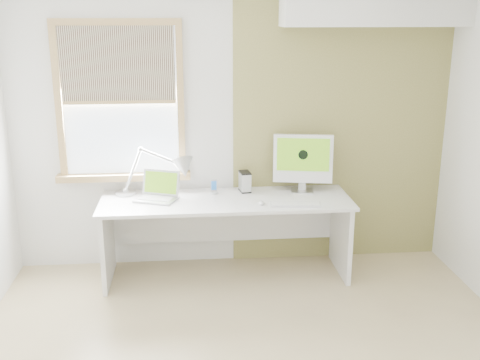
{
  "coord_description": "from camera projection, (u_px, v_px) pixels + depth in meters",
  "views": [
    {
      "loc": [
        -0.41,
        -3.39,
        2.31
      ],
      "look_at": [
        0.0,
        1.05,
        1.0
      ],
      "focal_mm": 42.86,
      "sensor_mm": 36.0,
      "label": 1
    }
  ],
  "objects": [
    {
      "name": "keyboard",
      "position": [
        296.0,
        204.0,
        4.86
      ],
      "size": [
        0.44,
        0.17,
        0.02
      ],
      "color": "white",
      "rests_on": "desk"
    },
    {
      "name": "desk",
      "position": [
        226.0,
        218.0,
        5.14
      ],
      "size": [
        2.2,
        0.7,
        0.73
      ],
      "color": "white",
      "rests_on": "room"
    },
    {
      "name": "room",
      "position": [
        255.0,
        181.0,
        3.55
      ],
      "size": [
        4.04,
        3.54,
        2.64
      ],
      "color": "tan",
      "rests_on": "ground"
    },
    {
      "name": "mouse",
      "position": [
        261.0,
        203.0,
        4.88
      ],
      "size": [
        0.06,
        0.09,
        0.03
      ],
      "primitive_type": "ellipsoid",
      "rotation": [
        0.0,
        0.0,
        -0.02
      ],
      "color": "white",
      "rests_on": "desk"
    },
    {
      "name": "window",
      "position": [
        120.0,
        102.0,
        5.04
      ],
      "size": [
        1.2,
        0.14,
        1.42
      ],
      "color": "#9A7B4B",
      "rests_on": "room"
    },
    {
      "name": "phone_dock",
      "position": [
        214.0,
        190.0,
        5.17
      ],
      "size": [
        0.08,
        0.08,
        0.13
      ],
      "color": "#B0B3B5",
      "rests_on": "desk"
    },
    {
      "name": "external_drive",
      "position": [
        245.0,
        182.0,
        5.22
      ],
      "size": [
        0.11,
        0.16,
        0.19
      ],
      "color": "#B0B3B5",
      "rests_on": "desk"
    },
    {
      "name": "soffit",
      "position": [
        375.0,
        1.0,
        4.85
      ],
      "size": [
        1.6,
        0.4,
        0.42
      ],
      "primitive_type": "cube",
      "color": "white",
      "rests_on": "room"
    },
    {
      "name": "accent_wall",
      "position": [
        341.0,
        125.0,
        5.3
      ],
      "size": [
        2.0,
        0.02,
        2.6
      ],
      "primitive_type": "cube",
      "color": "olive",
      "rests_on": "room"
    },
    {
      "name": "imac",
      "position": [
        303.0,
        160.0,
        5.18
      ],
      "size": [
        0.54,
        0.22,
        0.53
      ],
      "color": "#B0B3B5",
      "rests_on": "desk"
    },
    {
      "name": "desk_lamp",
      "position": [
        173.0,
        171.0,
        5.07
      ],
      "size": [
        0.76,
        0.34,
        0.44
      ],
      "color": "#B0B3B5",
      "rests_on": "desk"
    },
    {
      "name": "laptop",
      "position": [
        158.0,
        192.0,
        5.03
      ],
      "size": [
        0.42,
        0.38,
        0.24
      ],
      "color": "#B0B3B5",
      "rests_on": "desk"
    }
  ]
}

